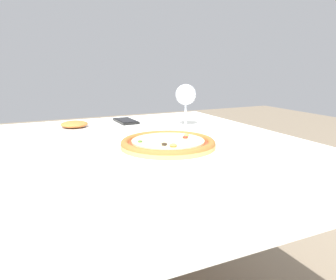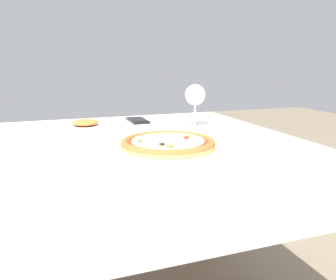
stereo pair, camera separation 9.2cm
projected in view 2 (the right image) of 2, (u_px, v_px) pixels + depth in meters
The scene contains 5 objects.
dining_table at pixel (112, 174), 0.96m from camera, with size 1.22×1.15×0.71m.
pizza_plate at pixel (168, 144), 0.92m from camera, with size 0.28×0.28×0.04m.
wine_glass_far_left at pixel (195, 96), 1.23m from camera, with size 0.08×0.08×0.16m.
cell_phone at pixel (137, 120), 1.39m from camera, with size 0.07×0.15×0.01m.
side_plate at pixel (85, 125), 1.25m from camera, with size 0.17×0.17×0.03m.
Camera 2 is at (-0.15, -0.91, 0.95)m, focal length 35.00 mm.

